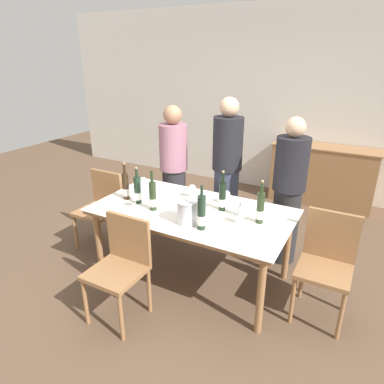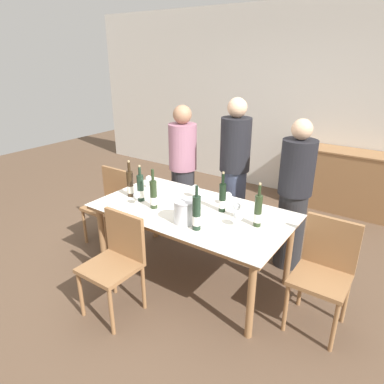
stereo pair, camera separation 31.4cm
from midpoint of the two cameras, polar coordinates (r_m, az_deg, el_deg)
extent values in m
plane|color=brown|center=(3.58, 2.58, -13.73)|extent=(12.00, 12.00, 0.00)
cube|color=silver|center=(5.55, 19.11, 13.72)|extent=(8.00, 0.10, 2.80)
cube|color=#996B42|center=(5.32, 25.10, 1.63)|extent=(1.42, 0.44, 0.85)
cube|color=#996B42|center=(5.20, 25.86, 6.12)|extent=(1.46, 0.46, 0.02)
cylinder|color=#996B42|center=(3.59, -12.31, -7.65)|extent=(0.06, 0.06, 0.69)
cylinder|color=#996B42|center=(2.79, 13.11, -17.37)|extent=(0.06, 0.06, 0.69)
cylinder|color=#996B42|center=(4.11, -4.07, -3.14)|extent=(0.06, 0.06, 0.69)
cylinder|color=#996B42|center=(3.44, 18.42, -9.73)|extent=(0.06, 0.06, 0.69)
cube|color=#996B42|center=(3.22, 2.79, -3.42)|extent=(1.82, 0.98, 0.04)
cube|color=white|center=(3.21, 2.80, -3.09)|extent=(1.85, 1.01, 0.01)
cylinder|color=silver|center=(2.93, 1.76, -3.35)|extent=(0.18, 0.18, 0.21)
cylinder|color=silver|center=(2.88, 1.79, -1.58)|extent=(0.19, 0.19, 0.01)
cylinder|color=#332314|center=(3.49, -7.76, 1.30)|extent=(0.07, 0.07, 0.27)
cylinder|color=silver|center=(3.51, -7.72, 0.40)|extent=(0.07, 0.07, 0.07)
cylinder|color=#332314|center=(3.43, -7.92, 4.13)|extent=(0.03, 0.03, 0.10)
cylinder|color=tan|center=(3.42, -7.97, 5.03)|extent=(0.02, 0.02, 0.02)
cylinder|color=#28381E|center=(3.20, -3.66, -0.50)|extent=(0.07, 0.07, 0.27)
cylinder|color=white|center=(3.22, -3.63, -1.48)|extent=(0.07, 0.07, 0.08)
cylinder|color=#28381E|center=(3.13, -3.74, 2.76)|extent=(0.03, 0.03, 0.11)
cylinder|color=black|center=(3.15, 7.94, -1.03)|extent=(0.06, 0.06, 0.27)
cylinder|color=white|center=(3.17, 7.89, -2.02)|extent=(0.06, 0.06, 0.08)
cylinder|color=black|center=(3.08, 8.12, 2.12)|extent=(0.03, 0.03, 0.10)
cylinder|color=tan|center=(3.07, 8.18, 3.13)|extent=(0.02, 0.02, 0.02)
cylinder|color=#28381E|center=(2.94, 13.97, -3.16)|extent=(0.06, 0.06, 0.28)
cylinder|color=white|center=(2.97, 13.86, -4.23)|extent=(0.07, 0.07, 0.08)
cylinder|color=#28381E|center=(2.87, 14.30, 0.21)|extent=(0.02, 0.02, 0.10)
cylinder|color=tan|center=(2.85, 14.41, 1.25)|extent=(0.02, 0.02, 0.02)
cylinder|color=#1E3323|center=(2.80, 3.98, -3.60)|extent=(0.07, 0.07, 0.30)
cylinder|color=white|center=(2.83, 3.94, -4.78)|extent=(0.07, 0.07, 0.08)
cylinder|color=#1E3323|center=(2.73, 4.08, 0.09)|extent=(0.02, 0.02, 0.09)
cylinder|color=#1E3323|center=(3.37, -5.96, 0.61)|extent=(0.07, 0.07, 0.27)
cylinder|color=white|center=(3.39, -5.92, -0.31)|extent=(0.07, 0.07, 0.07)
cylinder|color=#1E3323|center=(3.31, -6.07, 3.44)|extent=(0.03, 0.03, 0.09)
cylinder|color=tan|center=(3.30, -6.11, 4.28)|extent=(0.02, 0.02, 0.02)
cylinder|color=white|center=(2.95, 10.73, -5.75)|extent=(0.07, 0.07, 0.00)
cylinder|color=white|center=(2.93, 10.78, -5.07)|extent=(0.01, 0.01, 0.07)
sphere|color=white|center=(2.90, 10.87, -3.89)|extent=(0.09, 0.09, 0.09)
cylinder|color=white|center=(3.33, 8.62, -2.21)|extent=(0.06, 0.06, 0.00)
cylinder|color=white|center=(3.32, 8.65, -1.67)|extent=(0.01, 0.01, 0.06)
sphere|color=white|center=(3.30, 8.71, -0.72)|extent=(0.08, 0.08, 0.08)
cylinder|color=white|center=(3.33, -6.44, -2.16)|extent=(0.06, 0.06, 0.00)
cylinder|color=white|center=(3.31, -6.47, -1.54)|extent=(0.01, 0.01, 0.07)
sphere|color=white|center=(3.29, -6.51, -0.57)|extent=(0.07, 0.07, 0.07)
cylinder|color=white|center=(3.48, 3.11, -0.92)|extent=(0.07, 0.07, 0.00)
cylinder|color=white|center=(3.47, 3.12, -0.42)|extent=(0.01, 0.01, 0.06)
sphere|color=white|center=(3.44, 3.14, 0.51)|extent=(0.08, 0.08, 0.08)
cylinder|color=white|center=(3.11, 10.28, -4.17)|extent=(0.06, 0.06, 0.00)
cylinder|color=white|center=(3.10, 10.33, -3.53)|extent=(0.01, 0.01, 0.07)
sphere|color=white|center=(3.07, 10.41, -2.51)|extent=(0.07, 0.07, 0.07)
cylinder|color=white|center=(3.71, -4.75, 0.52)|extent=(0.07, 0.07, 0.00)
cylinder|color=white|center=(3.69, -4.77, 1.16)|extent=(0.01, 0.01, 0.08)
sphere|color=white|center=(3.67, -4.81, 2.16)|extent=(0.07, 0.07, 0.07)
cylinder|color=#996B42|center=(3.09, -15.21, -16.23)|extent=(0.03, 0.03, 0.44)
cylinder|color=#996B42|center=(2.87, -10.09, -19.20)|extent=(0.03, 0.03, 0.44)
cylinder|color=#996B42|center=(3.28, -10.22, -13.20)|extent=(0.03, 0.03, 0.44)
cylinder|color=#996B42|center=(3.07, -5.10, -15.64)|extent=(0.03, 0.03, 0.44)
cube|color=#996B42|center=(2.93, -10.47, -12.37)|extent=(0.42, 0.42, 0.04)
cube|color=#996B42|center=(2.93, -8.12, -7.13)|extent=(0.42, 0.04, 0.41)
cylinder|color=#996B42|center=(3.00, 18.42, -17.96)|extent=(0.03, 0.03, 0.44)
cylinder|color=#996B42|center=(2.96, 25.65, -19.83)|extent=(0.03, 0.03, 0.44)
cylinder|color=#996B42|center=(3.29, 20.43, -14.26)|extent=(0.03, 0.03, 0.44)
cylinder|color=#996B42|center=(3.25, 26.91, -15.87)|extent=(0.03, 0.03, 0.44)
cube|color=#996B42|center=(2.98, 23.55, -13.29)|extent=(0.42, 0.42, 0.04)
cube|color=#996B42|center=(3.02, 25.03, -7.78)|extent=(0.42, 0.04, 0.43)
cylinder|color=#996B42|center=(4.17, -15.42, -5.65)|extent=(0.03, 0.03, 0.42)
cylinder|color=#996B42|center=(3.92, -11.86, -7.18)|extent=(0.03, 0.03, 0.42)
cylinder|color=#996B42|center=(4.38, -11.76, -3.87)|extent=(0.03, 0.03, 0.42)
cylinder|color=#996B42|center=(4.14, -8.19, -5.20)|extent=(0.03, 0.03, 0.42)
cube|color=#996B42|center=(4.05, -12.06, -2.55)|extent=(0.42, 0.42, 0.04)
cube|color=#996B42|center=(4.09, -10.37, 1.14)|extent=(0.42, 0.04, 0.40)
cylinder|color=#2D2D33|center=(4.26, 0.62, -1.28)|extent=(0.28, 0.28, 0.81)
cylinder|color=#9E667A|center=(4.05, 0.66, 7.50)|extent=(0.33, 0.33, 0.54)
sphere|color=#A37556|center=(3.97, 0.68, 12.78)|extent=(0.22, 0.22, 0.22)
cylinder|color=#383F56|center=(4.01, 9.00, -2.47)|extent=(0.28, 0.28, 0.89)
cylinder|color=black|center=(3.77, 9.66, 7.76)|extent=(0.33, 0.33, 0.58)
sphere|color=#DBAD89|center=(3.69, 10.06, 13.67)|extent=(0.21, 0.21, 0.21)
cylinder|color=#262628|center=(3.73, 18.36, -6.04)|extent=(0.28, 0.28, 0.81)
cylinder|color=black|center=(3.48, 19.69, 3.85)|extent=(0.33, 0.33, 0.54)
sphere|color=#DBAD89|center=(3.39, 20.48, 9.74)|extent=(0.20, 0.20, 0.20)
camera|label=1|loc=(0.16, -87.14, 1.16)|focal=32.00mm
camera|label=2|loc=(0.16, 92.86, -1.16)|focal=32.00mm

